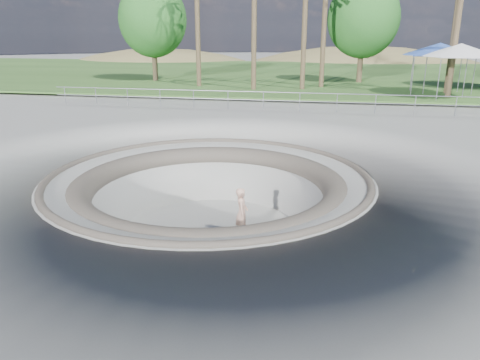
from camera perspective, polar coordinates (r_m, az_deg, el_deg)
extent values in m
plane|color=gray|center=(14.85, -3.83, 0.46)|extent=(180.00, 180.00, 0.00)
torus|color=gray|center=(15.57, -3.67, -6.58)|extent=(14.00, 14.00, 4.00)
cylinder|color=gray|center=(15.55, -3.68, -6.41)|extent=(6.60, 6.60, 0.10)
torus|color=#544C43|center=(14.86, -3.82, 0.39)|extent=(10.24, 10.24, 0.24)
torus|color=#544C43|center=(14.99, -3.79, -1.18)|extent=(8.91, 8.91, 0.81)
cube|color=#305220|center=(48.02, 6.70, 12.71)|extent=(180.00, 36.00, 0.12)
ellipsoid|color=brown|center=(74.13, -9.55, 9.18)|extent=(50.40, 36.00, 23.40)
ellipsoid|color=brown|center=(74.84, 14.26, 7.86)|extent=(61.60, 44.00, 28.60)
cylinder|color=gray|center=(26.16, 2.87, 10.67)|extent=(25.00, 0.05, 0.05)
cylinder|color=gray|center=(26.22, 2.86, 9.70)|extent=(25.00, 0.05, 0.05)
cube|color=olive|center=(14.92, 0.22, -6.92)|extent=(0.88, 0.48, 0.02)
cylinder|color=#B4B4B9|center=(14.93, 0.22, -7.05)|extent=(0.09, 0.18, 0.04)
cylinder|color=#B4B4B9|center=(14.93, 0.22, -7.05)|extent=(0.09, 0.18, 0.04)
cylinder|color=beige|center=(14.94, 0.22, -7.08)|extent=(0.07, 0.05, 0.07)
cylinder|color=beige|center=(14.94, 0.22, -7.08)|extent=(0.07, 0.05, 0.07)
cylinder|color=beige|center=(14.94, 0.22, -7.08)|extent=(0.07, 0.05, 0.07)
cylinder|color=beige|center=(14.94, 0.22, -7.08)|extent=(0.07, 0.05, 0.07)
imported|color=#D6A28A|center=(14.60, 0.22, -4.00)|extent=(0.47, 0.64, 1.62)
cylinder|color=gray|center=(31.49, 22.77, 11.18)|extent=(0.06, 0.06, 2.45)
cylinder|color=gray|center=(34.54, 21.78, 11.77)|extent=(0.06, 0.06, 2.45)
cylinder|color=gray|center=(35.24, 26.85, 11.23)|extent=(0.06, 0.06, 2.45)
cube|color=white|center=(33.25, 25.23, 13.49)|extent=(3.60, 3.60, 0.08)
cone|color=white|center=(33.24, 25.32, 14.15)|extent=(6.60, 6.60, 0.78)
cylinder|color=gray|center=(32.88, 20.67, 11.64)|extent=(0.06, 0.06, 2.45)
cylinder|color=gray|center=(33.53, 26.01, 11.09)|extent=(0.06, 0.06, 2.45)
cylinder|color=gray|center=(35.95, 19.90, 12.16)|extent=(0.06, 0.06, 2.45)
cylinder|color=gray|center=(36.54, 24.82, 11.67)|extent=(0.06, 0.06, 2.45)
cube|color=#3155B3|center=(34.61, 23.12, 13.85)|extent=(3.75, 3.75, 0.08)
cone|color=#3155B3|center=(34.59, 23.20, 14.49)|extent=(6.55, 6.55, 0.78)
cylinder|color=brown|center=(36.85, -5.20, 18.41)|extent=(0.36, 0.36, 9.32)
cylinder|color=brown|center=(34.50, 1.73, 18.92)|extent=(0.36, 0.36, 9.81)
cylinder|color=brown|center=(35.09, 7.96, 20.15)|extent=(0.36, 0.36, 11.52)
cylinder|color=brown|center=(36.66, 10.18, 17.25)|extent=(0.36, 0.36, 8.08)
cylinder|color=brown|center=(33.28, 25.07, 17.56)|extent=(0.36, 0.36, 10.01)
cylinder|color=brown|center=(35.51, 24.71, 16.50)|extent=(0.36, 0.36, 8.75)
cylinder|color=brown|center=(41.54, -10.40, 14.97)|extent=(0.44, 0.44, 4.75)
ellipsoid|color=#226121|center=(41.50, -10.62, 18.71)|extent=(5.67, 5.15, 6.18)
cylinder|color=brown|center=(40.72, 14.52, 14.68)|extent=(0.44, 0.44, 4.79)
ellipsoid|color=#226121|center=(40.69, 14.83, 18.52)|extent=(5.72, 5.20, 6.24)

